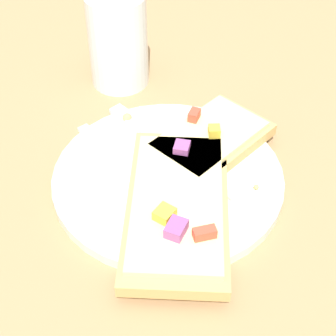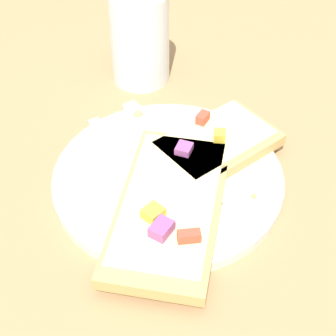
{
  "view_description": "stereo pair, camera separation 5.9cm",
  "coord_description": "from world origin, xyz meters",
  "px_view_note": "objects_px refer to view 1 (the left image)",
  "views": [
    {
      "loc": [
        0.33,
        0.28,
        0.43
      ],
      "look_at": [
        0.0,
        0.0,
        0.02
      ],
      "focal_mm": 60.0,
      "sensor_mm": 36.0,
      "label": 1
    },
    {
      "loc": [
        0.28,
        0.32,
        0.43
      ],
      "look_at": [
        0.0,
        0.0,
        0.02
      ],
      "focal_mm": 60.0,
      "sensor_mm": 36.0,
      "label": 2
    }
  ],
  "objects_px": {
    "plate": "(168,179)",
    "fork": "(147,186)",
    "pizza_slice_main": "(177,205)",
    "pizza_slice_corner": "(209,140)",
    "drinking_glass": "(118,40)",
    "knife": "(162,142)"
  },
  "relations": [
    {
      "from": "plate",
      "to": "fork",
      "type": "relative_size",
      "value": 1.12
    },
    {
      "from": "pizza_slice_main",
      "to": "plate",
      "type": "bearing_deg",
      "value": 12.77
    },
    {
      "from": "pizza_slice_corner",
      "to": "fork",
      "type": "bearing_deg",
      "value": -2.47
    },
    {
      "from": "drinking_glass",
      "to": "fork",
      "type": "bearing_deg",
      "value": 51.33
    },
    {
      "from": "plate",
      "to": "pizza_slice_main",
      "type": "height_order",
      "value": "pizza_slice_main"
    },
    {
      "from": "knife",
      "to": "drinking_glass",
      "type": "xyz_separation_m",
      "value": [
        -0.07,
        -0.13,
        0.05
      ]
    },
    {
      "from": "knife",
      "to": "drinking_glass",
      "type": "height_order",
      "value": "drinking_glass"
    },
    {
      "from": "fork",
      "to": "pizza_slice_corner",
      "type": "distance_m",
      "value": 0.09
    },
    {
      "from": "plate",
      "to": "knife",
      "type": "bearing_deg",
      "value": -131.93
    },
    {
      "from": "fork",
      "to": "drinking_glass",
      "type": "xyz_separation_m",
      "value": [
        -0.13,
        -0.17,
        0.05
      ]
    },
    {
      "from": "fork",
      "to": "pizza_slice_corner",
      "type": "bearing_deg",
      "value": 94.62
    },
    {
      "from": "plate",
      "to": "pizza_slice_corner",
      "type": "distance_m",
      "value": 0.07
    },
    {
      "from": "fork",
      "to": "knife",
      "type": "relative_size",
      "value": 1.1
    },
    {
      "from": "knife",
      "to": "drinking_glass",
      "type": "distance_m",
      "value": 0.16
    },
    {
      "from": "pizza_slice_main",
      "to": "fork",
      "type": "bearing_deg",
      "value": 45.68
    },
    {
      "from": "pizza_slice_corner",
      "to": "plate",
      "type": "bearing_deg",
      "value": -1.69
    },
    {
      "from": "plate",
      "to": "pizza_slice_main",
      "type": "bearing_deg",
      "value": 50.16
    },
    {
      "from": "plate",
      "to": "fork",
      "type": "height_order",
      "value": "fork"
    },
    {
      "from": "drinking_glass",
      "to": "pizza_slice_main",
      "type": "bearing_deg",
      "value": 56.72
    },
    {
      "from": "fork",
      "to": "knife",
      "type": "bearing_deg",
      "value": 128.84
    },
    {
      "from": "plate",
      "to": "drinking_glass",
      "type": "xyz_separation_m",
      "value": [
        -0.11,
        -0.17,
        0.05
      ]
    },
    {
      "from": "plate",
      "to": "pizza_slice_main",
      "type": "xyz_separation_m",
      "value": [
        0.03,
        0.04,
        0.02
      ]
    }
  ]
}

